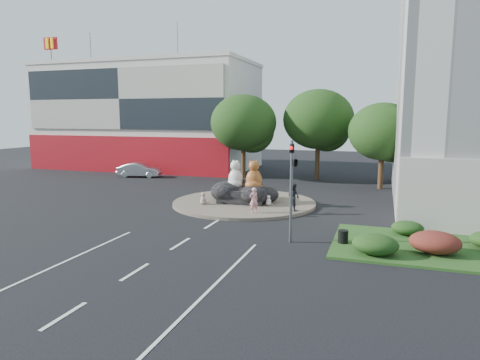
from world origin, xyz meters
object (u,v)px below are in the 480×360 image
(cat_tabby, at_px, (254,175))
(pedestrian_dark, at_px, (293,197))
(cat_white, at_px, (235,174))
(litter_bin, at_px, (343,236))
(kitten_white, at_px, (269,200))
(pedestrian_pink, at_px, (254,200))
(parked_car, at_px, (139,170))
(kitten_calico, at_px, (203,198))

(cat_tabby, xyz_separation_m, pedestrian_dark, (3.08, -1.51, -1.10))
(cat_white, relative_size, litter_bin, 3.35)
(kitten_white, xyz_separation_m, pedestrian_dark, (1.90, -1.03, 0.52))
(pedestrian_pink, distance_m, litter_bin, 7.41)
(cat_white, distance_m, parked_car, 16.86)
(cat_tabby, height_order, kitten_white, cat_tabby)
(cat_white, relative_size, pedestrian_dark, 1.18)
(kitten_white, distance_m, pedestrian_pink, 2.48)
(pedestrian_pink, distance_m, parked_car, 20.50)
(cat_tabby, relative_size, litter_bin, 3.48)
(pedestrian_pink, relative_size, litter_bin, 2.56)
(kitten_calico, height_order, pedestrian_dark, pedestrian_dark)
(kitten_white, distance_m, litter_bin, 8.89)
(cat_tabby, relative_size, kitten_white, 3.01)
(cat_white, xyz_separation_m, pedestrian_dark, (4.50, -1.72, -1.06))
(cat_tabby, xyz_separation_m, kitten_calico, (-3.15, -1.52, -1.56))
(cat_white, bearing_deg, pedestrian_pink, -29.41)
(litter_bin, bearing_deg, pedestrian_dark, 121.57)
(cat_tabby, xyz_separation_m, litter_bin, (6.71, -7.43, -1.75))
(kitten_white, distance_m, parked_car, 19.34)
(litter_bin, bearing_deg, parked_car, 141.70)
(parked_car, bearing_deg, kitten_white, -135.13)
(kitten_white, height_order, pedestrian_pink, pedestrian_pink)
(kitten_calico, xyz_separation_m, pedestrian_dark, (6.23, 0.01, 0.46))
(cat_white, distance_m, kitten_white, 3.12)
(pedestrian_pink, bearing_deg, pedestrian_dark, 170.04)
(kitten_calico, height_order, kitten_white, kitten_calico)
(kitten_calico, distance_m, pedestrian_dark, 6.24)
(cat_tabby, relative_size, pedestrian_pink, 1.36)
(parked_car, bearing_deg, litter_bin, -141.14)
(kitten_calico, relative_size, pedestrian_dark, 0.48)
(kitten_calico, relative_size, pedestrian_pink, 0.53)
(pedestrian_dark, bearing_deg, parked_car, 2.65)
(pedestrian_pink, relative_size, parked_car, 0.36)
(cat_tabby, xyz_separation_m, parked_car, (-15.17, 9.85, -1.46))
(pedestrian_pink, height_order, parked_car, pedestrian_pink)
(cat_white, relative_size, pedestrian_pink, 1.31)
(pedestrian_pink, bearing_deg, litter_bin, 100.11)
(kitten_calico, bearing_deg, cat_white, 86.38)
(cat_white, bearing_deg, pedestrian_dark, 3.28)
(kitten_white, relative_size, parked_car, 0.16)
(cat_tabby, bearing_deg, litter_bin, -58.23)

